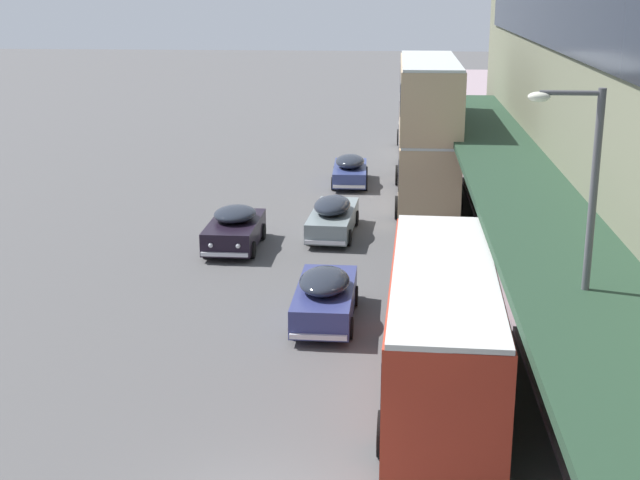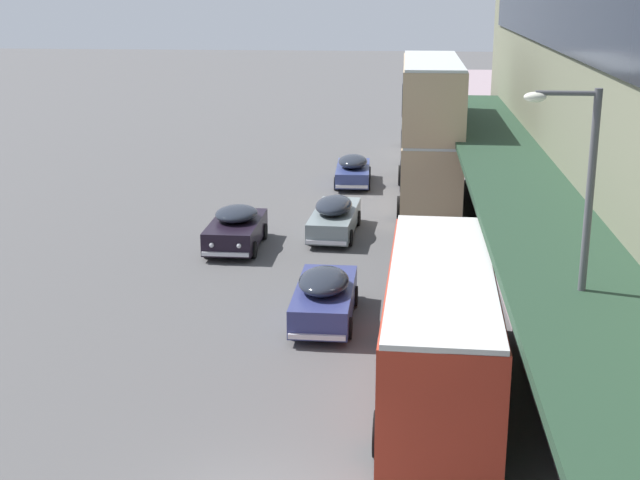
{
  "view_description": "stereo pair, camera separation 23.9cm",
  "coord_description": "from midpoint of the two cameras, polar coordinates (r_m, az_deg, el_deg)",
  "views": [
    {
      "loc": [
        2.33,
        -14.65,
        9.8
      ],
      "look_at": [
        0.14,
        12.45,
        1.91
      ],
      "focal_mm": 50.0,
      "sensor_mm": 36.0,
      "label": 1
    },
    {
      "loc": [
        2.57,
        -14.63,
        9.8
      ],
      "look_at": [
        0.14,
        12.45,
        1.91
      ],
      "focal_mm": 50.0,
      "sensor_mm": 36.0,
      "label": 2
    }
  ],
  "objects": [
    {
      "name": "sedan_far_back",
      "position": [
        34.11,
        -5.68,
        0.77
      ],
      "size": [
        1.98,
        4.29,
        1.56
      ],
      "color": "black",
      "rests_on": "ground"
    },
    {
      "name": "street_lamp",
      "position": [
        18.83,
        15.99,
        -0.58
      ],
      "size": [
        1.5,
        0.28,
        7.68
      ],
      "color": "#4C4C51",
      "rests_on": "sidewalk_kerb"
    },
    {
      "name": "sedan_lead_mid",
      "position": [
        26.6,
        0.06,
        -3.6
      ],
      "size": [
        1.87,
        4.6,
        1.61
      ],
      "color": "navy",
      "rests_on": "ground"
    },
    {
      "name": "transit_bus_kerbside_far",
      "position": [
        52.83,
        6.49,
        7.4
      ],
      "size": [
        2.98,
        9.28,
        3.18
      ],
      "color": "beige",
      "rests_on": "ground"
    },
    {
      "name": "transit_bus_kerbside_rear",
      "position": [
        40.92,
        6.73,
        7.22
      ],
      "size": [
        2.83,
        10.37,
        6.51
      ],
      "color": "tan",
      "rests_on": "ground"
    },
    {
      "name": "transit_bus_kerbside_front",
      "position": [
        21.65,
        7.49,
        -5.33
      ],
      "size": [
        2.97,
        9.76,
        3.33
      ],
      "color": "#AF301E",
      "rests_on": "ground"
    },
    {
      "name": "sedan_oncoming_front",
      "position": [
        35.69,
        0.63,
        1.54
      ],
      "size": [
        1.97,
        5.09,
        1.58
      ],
      "color": "gray",
      "rests_on": "ground"
    },
    {
      "name": "pedestrian_at_kerb",
      "position": [
        18.81,
        17.34,
        -11.89
      ],
      "size": [
        0.33,
        0.61,
        1.86
      ],
      "color": "black",
      "rests_on": "sidewalk_kerb"
    },
    {
      "name": "sedan_second_near",
      "position": [
        44.8,
        1.78,
        4.51
      ],
      "size": [
        1.85,
        4.59,
        1.52
      ],
      "color": "navy",
      "rests_on": "ground"
    }
  ]
}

